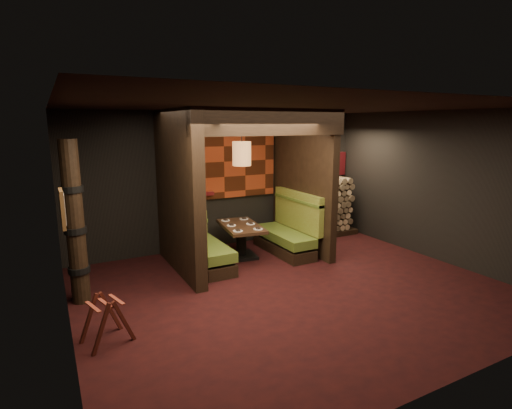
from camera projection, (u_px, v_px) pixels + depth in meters
The scene contains 23 objects.
floor at pixel (294, 289), 6.41m from camera, with size 6.50×5.50×0.02m, color black.
ceiling at pixel (298, 106), 5.84m from camera, with size 6.50×5.50×0.02m, color black.
wall_back at pixel (224, 180), 8.51m from camera, with size 6.50×0.02×2.85m, color black.
wall_front at pixel (459, 252), 3.73m from camera, with size 6.50×0.02×2.85m, color black.
wall_left at pixel (60, 227), 4.63m from camera, with size 0.02×5.50×2.85m, color black.
wall_right at pixel (438, 186), 7.62m from camera, with size 0.02×5.50×2.85m, color black.
partition_left at pixel (178, 193), 6.93m from camera, with size 0.20×2.20×2.85m, color black.
partition_right at pixel (303, 182), 8.19m from camera, with size 0.15×2.10×2.85m, color black.
header_beam at pixel (272, 122), 6.48m from camera, with size 2.85×0.18×0.44m, color black.
tapa_back_panel at pixel (224, 162), 8.38m from camera, with size 2.40×0.06×1.55m, color #9C3617.
tapa_side_panel at pixel (181, 167), 7.05m from camera, with size 0.04×1.85×1.45m, color #9C3617.
lacquer_shelf at pixel (199, 194), 8.19m from camera, with size 0.60×0.12×0.07m, color #5C1317.
booth_bench_left at pixel (201, 246), 7.31m from camera, with size 0.68×1.60×1.14m.
booth_bench_right at pixel (288, 233), 8.18m from camera, with size 0.68×1.60×1.14m.
dining_table at pixel (241, 236), 7.83m from camera, with size 0.86×1.34×0.66m.
place_settings at pixel (241, 224), 7.79m from camera, with size 0.70×1.09×0.03m.
pendant_lamp at pixel (242, 154), 7.47m from camera, with size 0.35×0.35×1.02m.
framed_picture at pixel (63, 209), 4.69m from camera, with size 0.05×0.36×0.46m.
luggage_rack at pixel (106, 318), 4.80m from camera, with size 0.66×0.54×0.62m.
totem_column at pixel (75, 224), 5.72m from camera, with size 0.31×0.31×2.40m.
firewood_stack at pixel (321, 207), 9.35m from camera, with size 1.73×0.70×1.36m.
mosaic_header at pixel (314, 165), 9.45m from camera, with size 1.83×0.10×0.56m, color maroon.
bay_front_post at pixel (299, 180), 8.46m from camera, with size 0.08×0.08×2.85m, color black.
Camera 1 is at (-3.35, -5.02, 2.60)m, focal length 28.00 mm.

